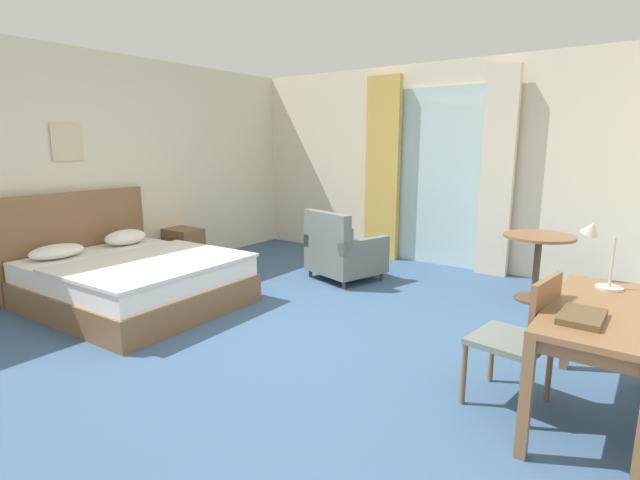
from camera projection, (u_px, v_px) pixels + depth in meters
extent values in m
cube|color=#38567A|center=(281.00, 337.00, 4.31)|extent=(6.39, 7.06, 0.10)
cube|color=beige|center=(431.00, 166.00, 6.62)|extent=(5.99, 0.12, 2.75)
cube|color=beige|center=(92.00, 169.00, 5.70)|extent=(0.12, 6.66, 2.75)
cube|color=silver|center=(438.00, 178.00, 6.51)|extent=(1.18, 0.02, 2.42)
cube|color=tan|center=(383.00, 170.00, 6.88)|extent=(0.52, 0.10, 2.61)
cube|color=beige|center=(497.00, 174.00, 5.95)|extent=(0.40, 0.10, 2.61)
cube|color=brown|center=(136.00, 291.00, 5.01)|extent=(2.05, 1.76, 0.28)
cube|color=white|center=(134.00, 269.00, 4.96)|extent=(1.99, 1.71, 0.21)
cube|color=brown|center=(78.00, 241.00, 5.48)|extent=(0.12, 1.73, 1.13)
cube|color=silver|center=(154.00, 262.00, 4.76)|extent=(1.37, 1.72, 0.03)
ellipsoid|color=white|center=(57.00, 251.00, 4.98)|extent=(0.38, 0.57, 0.14)
ellipsoid|color=white|center=(126.00, 237.00, 5.64)|extent=(0.34, 0.52, 0.18)
cube|color=brown|center=(183.00, 247.00, 6.57)|extent=(0.51, 0.37, 0.53)
cube|color=brown|center=(172.00, 242.00, 6.40)|extent=(0.44, 0.01, 0.13)
cube|color=brown|center=(604.00, 309.00, 2.81)|extent=(0.59, 1.36, 0.04)
cube|color=brown|center=(603.00, 319.00, 2.82)|extent=(0.54, 1.29, 0.08)
cube|color=brown|center=(525.00, 399.00, 2.51)|extent=(0.06, 0.06, 0.69)
cube|color=brown|center=(568.00, 325.00, 3.54)|extent=(0.06, 0.06, 0.69)
cube|color=slate|center=(509.00, 340.00, 3.05)|extent=(0.49, 0.51, 0.04)
cube|color=brown|center=(545.00, 313.00, 2.87)|extent=(0.10, 0.44, 0.43)
cylinder|color=brown|center=(492.00, 354.00, 3.37)|extent=(0.04, 0.04, 0.41)
cylinder|color=brown|center=(464.00, 374.00, 3.08)|extent=(0.04, 0.04, 0.41)
cylinder|color=brown|center=(549.00, 372.00, 3.11)|extent=(0.04, 0.04, 0.41)
cylinder|color=brown|center=(524.00, 396.00, 2.81)|extent=(0.04, 0.04, 0.41)
cylinder|color=#B7B2A8|center=(609.00, 288.00, 3.14)|extent=(0.17, 0.17, 0.02)
cylinder|color=#B7B2A8|center=(612.00, 262.00, 3.11)|extent=(0.02, 0.02, 0.33)
cone|color=#B7B2A8|center=(592.00, 228.00, 3.26)|extent=(0.15, 0.14, 0.15)
cube|color=brown|center=(582.00, 317.00, 2.59)|extent=(0.22, 0.34, 0.04)
cube|color=slate|center=(346.00, 259.00, 5.96)|extent=(0.95, 0.94, 0.30)
cube|color=slate|center=(327.00, 232.00, 5.70)|extent=(0.77, 0.34, 0.47)
cube|color=slate|center=(365.00, 246.00, 5.65)|extent=(0.31, 0.75, 0.16)
cube|color=slate|center=(329.00, 237.00, 6.18)|extent=(0.31, 0.75, 0.16)
cylinder|color=#4C3D2D|center=(382.00, 276.00, 5.94)|extent=(0.04, 0.04, 0.10)
cylinder|color=#4C3D2D|center=(348.00, 266.00, 6.44)|extent=(0.04, 0.04, 0.10)
cylinder|color=#4C3D2D|center=(344.00, 285.00, 5.56)|extent=(0.04, 0.04, 0.10)
cylinder|color=#4C3D2D|center=(311.00, 273.00, 6.06)|extent=(0.04, 0.04, 0.10)
cylinder|color=brown|center=(539.00, 236.00, 5.04)|extent=(0.72, 0.72, 0.03)
cylinder|color=brown|center=(536.00, 269.00, 5.11)|extent=(0.07, 0.07, 0.69)
cylinder|color=brown|center=(534.00, 299.00, 5.18)|extent=(0.40, 0.40, 0.02)
cube|color=beige|center=(67.00, 142.00, 5.34)|extent=(0.03, 0.35, 0.41)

